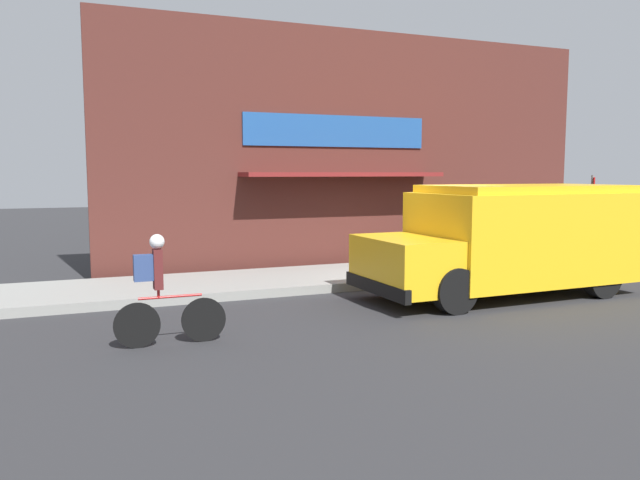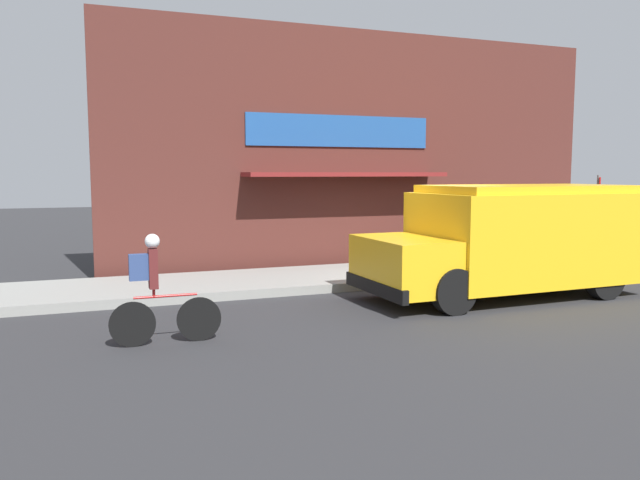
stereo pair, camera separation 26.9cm
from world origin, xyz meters
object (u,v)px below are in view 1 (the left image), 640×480
(stop_sign_post, at_px, (592,204))
(trash_bin, at_px, (413,247))
(school_bus, at_px, (511,238))
(cyclist, at_px, (161,291))

(stop_sign_post, relative_size, trash_bin, 2.83)
(school_bus, height_order, stop_sign_post, stop_sign_post)
(stop_sign_post, bearing_deg, school_bus, -154.96)
(school_bus, height_order, cyclist, school_bus)
(school_bus, distance_m, cyclist, 6.93)
(cyclist, height_order, trash_bin, cyclist)
(cyclist, bearing_deg, trash_bin, 35.07)
(cyclist, bearing_deg, school_bus, 9.91)
(school_bus, distance_m, stop_sign_post, 4.43)
(stop_sign_post, bearing_deg, cyclist, -164.69)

